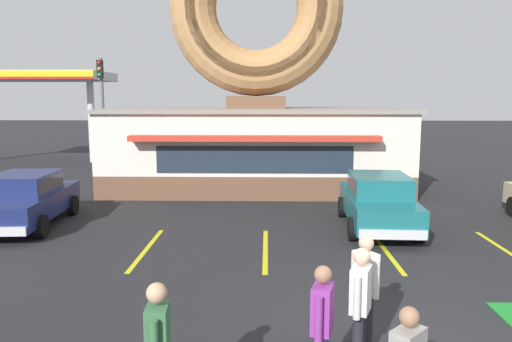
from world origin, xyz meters
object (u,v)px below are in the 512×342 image
Objects in this scene: car_teal at (378,199)px; pedestrian_hooded_kid at (360,303)px; car_navy at (26,197)px; pedestrian_clipboard_woman at (322,323)px; traffic_light_pole at (102,100)px; pedestrian_blue_sweater_man at (365,285)px; trash_bin at (396,191)px.

pedestrian_hooded_kid is at bearing -104.11° from car_teal.
car_teal is at bearing -0.19° from car_navy.
traffic_light_pole is at bearing 115.02° from pedestrian_clipboard_woman.
pedestrian_blue_sweater_man reaches higher than trash_bin.
car_navy is 11.87m from traffic_light_pole.
pedestrian_blue_sweater_man is 1.78× the size of trash_bin.
traffic_light_pole is (-1.41, 11.44, 2.84)m from car_navy.
pedestrian_blue_sweater_man reaches higher than car_navy.
car_teal is 0.80× the size of traffic_light_pole.
car_teal is 2.63× the size of pedestrian_hooded_kid.
pedestrian_blue_sweater_man reaches higher than pedestrian_clipboard_woman.
pedestrian_clipboard_woman is at bearing -46.79° from car_navy.
car_teal is 2.72× the size of pedestrian_clipboard_woman.
pedestrian_blue_sweater_man is at bearing -61.58° from traffic_light_pole.
pedestrian_clipboard_woman is 0.29× the size of traffic_light_pole.
traffic_light_pole is (-9.22, 19.75, 2.76)m from pedestrian_clipboard_woman.
trash_bin is 15.75m from traffic_light_pole.
pedestrian_blue_sweater_man is at bearing -103.95° from car_teal.
car_teal is 0.99× the size of car_navy.
car_navy is 11.11m from pedestrian_blue_sweater_man.
pedestrian_hooded_kid reaches higher than pedestrian_clipboard_woman.
trash_bin is at bearing 71.43° from pedestrian_clipboard_woman.
car_teal is at bearing -44.33° from traffic_light_pole.
traffic_light_pole reaches higher than pedestrian_hooded_kid.
pedestrian_hooded_kid reaches higher than pedestrian_blue_sweater_man.
car_teal is 4.75× the size of trash_bin.
traffic_light_pole reaches higher than car_navy.
pedestrian_hooded_kid is 21.72m from traffic_light_pole.
trash_bin is (3.34, 11.11, -0.48)m from pedestrian_hooded_kid.
pedestrian_hooded_kid is (-0.20, -0.71, 0.01)m from pedestrian_blue_sweater_man.
car_teal is 7.22m from pedestrian_blue_sweater_man.
trash_bin is at bearing 73.28° from pedestrian_hooded_kid.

